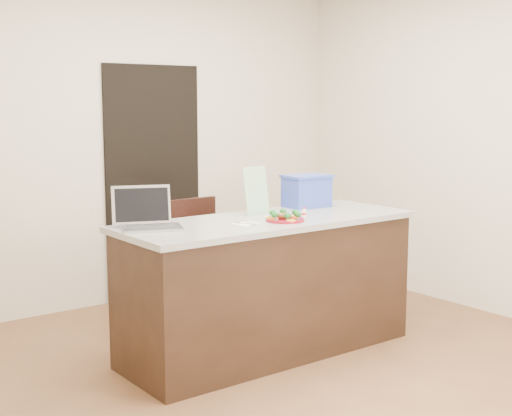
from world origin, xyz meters
TOP-DOWN VIEW (x-y plane):
  - ground at (0.00, 0.00)m, footprint 4.00×4.00m
  - room_shell at (0.00, 0.00)m, footprint 4.00×4.00m
  - doorway at (0.10, 1.98)m, footprint 0.90×0.02m
  - island at (0.00, 0.25)m, footprint 2.06×0.76m
  - plate at (0.02, 0.10)m, footprint 0.25×0.25m
  - meatballs at (0.02, 0.10)m, footprint 0.10×0.09m
  - broccoli at (0.02, 0.10)m, footprint 0.22×0.20m
  - pepper_rings at (0.02, 0.10)m, footprint 0.22×0.23m
  - napkin at (-0.26, 0.16)m, footprint 0.15×0.15m
  - fork at (-0.28, 0.17)m, footprint 0.08×0.16m
  - knife at (-0.23, 0.14)m, footprint 0.02×0.18m
  - yogurt_bottle at (0.23, 0.16)m, footprint 0.03×0.03m
  - laptop at (-0.82, 0.41)m, footprint 0.43×0.41m
  - leaflet at (0.05, 0.45)m, footprint 0.23×0.10m
  - blue_box at (0.55, 0.50)m, footprint 0.34×0.26m
  - chair at (-0.05, 1.02)m, footprint 0.45×0.45m

SIDE VIEW (x-z plane):
  - ground at x=0.00m, z-range 0.00..0.00m
  - island at x=0.00m, z-range 0.00..0.92m
  - chair at x=-0.05m, z-range 0.07..1.03m
  - napkin at x=-0.26m, z-range 0.92..0.93m
  - fork at x=-0.28m, z-range 0.93..0.93m
  - knife at x=-0.23m, z-range 0.93..0.93m
  - plate at x=0.02m, z-range 0.92..0.94m
  - pepper_rings at x=0.02m, z-range 0.93..0.94m
  - yogurt_bottle at x=0.23m, z-range 0.91..0.98m
  - meatballs at x=0.02m, z-range 0.94..0.97m
  - broccoli at x=0.02m, z-range 0.95..0.99m
  - laptop at x=-0.82m, z-range 0.86..1.12m
  - doorway at x=0.10m, z-range 0.00..2.00m
  - blue_box at x=0.55m, z-range 0.92..1.16m
  - leaflet at x=0.05m, z-range 0.92..1.25m
  - room_shell at x=0.00m, z-range -0.38..3.62m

